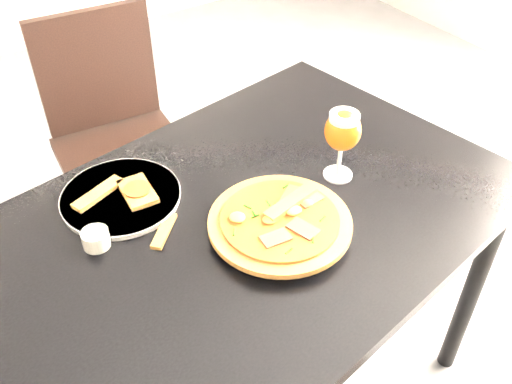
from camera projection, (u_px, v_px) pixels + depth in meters
dining_table at (247, 243)px, 1.30m from camera, size 1.31×0.98×0.75m
chair_far at (117, 136)px, 1.93m from camera, size 0.44×0.44×0.88m
plate_main at (283, 223)px, 1.21m from camera, size 0.34×0.34×0.02m
pizza at (280, 221)px, 1.19m from camera, size 0.30×0.30×0.03m
plate_second at (121, 197)px, 1.27m from camera, size 0.35×0.35×0.01m
crust_scraps at (125, 192)px, 1.27m from camera, size 0.18×0.14×0.01m
loose_crust at (164, 231)px, 1.20m from camera, size 0.09×0.09×0.01m
sauce_cup at (96, 238)px, 1.16m from camera, size 0.06×0.06×0.04m
beer_glass at (343, 131)px, 1.26m from camera, size 0.08×0.08×0.17m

